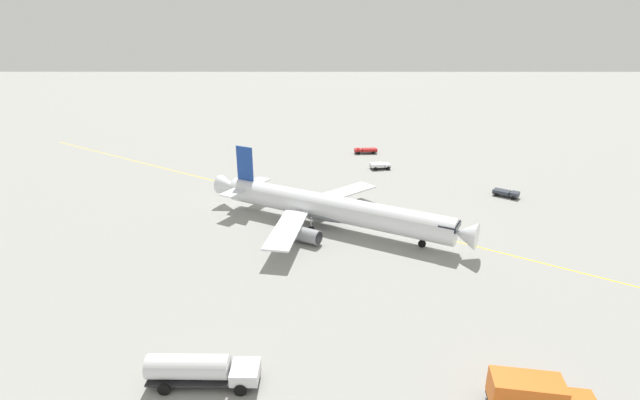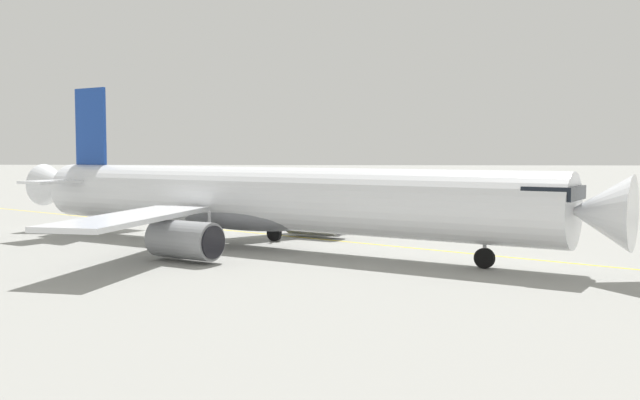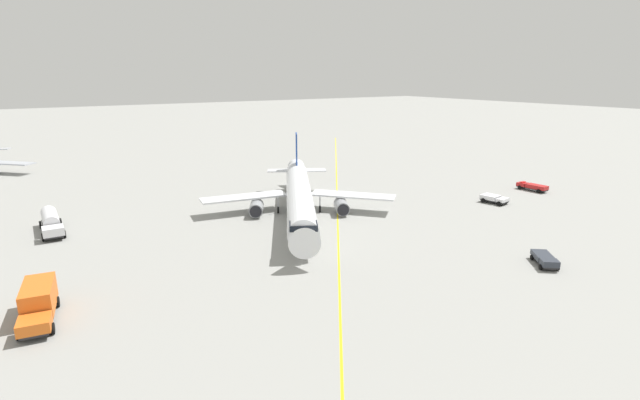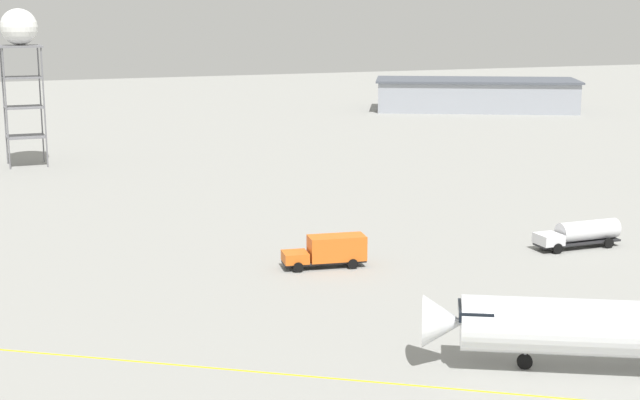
{
  "view_description": "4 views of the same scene",
  "coord_description": "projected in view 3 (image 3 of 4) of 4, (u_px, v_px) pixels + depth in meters",
  "views": [
    {
      "loc": [
        66.62,
        0.55,
        28.73
      ],
      "look_at": [
        -0.63,
        0.41,
        3.65
      ],
      "focal_mm": 25.18,
      "sensor_mm": 36.0,
      "label": 1
    },
    {
      "loc": [
        46.45,
        8.55,
        6.17
      ],
      "look_at": [
        17.48,
        6.74,
        4.21
      ],
      "focal_mm": 39.41,
      "sensor_mm": 36.0,
      "label": 2
    },
    {
      "loc": [
        38.31,
        64.9,
        21.84
      ],
      "look_at": [
        -0.33,
        4.81,
        2.85
      ],
      "focal_mm": 26.78,
      "sensor_mm": 36.0,
      "label": 3
    },
    {
      "loc": [
        -43.07,
        51.34,
        24.93
      ],
      "look_at": [
        45.04,
        16.08,
        5.35
      ],
      "focal_mm": 52.13,
      "sensor_mm": 36.0,
      "label": 4
    }
  ],
  "objects": [
    {
      "name": "airliner_main",
      "position": [
        299.0,
        197.0,
        75.12
      ],
      "size": [
        28.54,
        40.38,
        11.06
      ],
      "rotation": [
        0.0,
        0.0,
        1.07
      ],
      "color": "white",
      "rests_on": "ground_plane"
    },
    {
      "name": "pushback_tug_truck",
      "position": [
        494.0,
        198.0,
        82.94
      ],
      "size": [
        3.29,
        4.71,
        1.3
      ],
      "rotation": [
        0.0,
        0.0,
        1.73
      ],
      "color": "#232326",
      "rests_on": "ground_plane"
    },
    {
      "name": "ops_pickup_truck",
      "position": [
        532.0,
        187.0,
        91.64
      ],
      "size": [
        2.46,
        5.81,
        1.41
      ],
      "rotation": [
        0.0,
        0.0,
        4.79
      ],
      "color": "#232326",
      "rests_on": "ground_plane"
    },
    {
      "name": "baggage_truck_truck",
      "position": [
        545.0,
        259.0,
        56.02
      ],
      "size": [
        4.25,
        4.69,
        1.22
      ],
      "rotation": [
        0.0,
        0.0,
        0.9
      ],
      "color": "#232326",
      "rests_on": "ground_plane"
    },
    {
      "name": "taxiway_centreline",
      "position": [
        338.0,
        218.0,
        74.32
      ],
      "size": [
        108.77,
        158.99,
        0.01
      ],
      "rotation": [
        0.0,
        0.0,
        0.97
      ],
      "color": "yellow",
      "rests_on": "ground_plane"
    },
    {
      "name": "fuel_tanker_truck",
      "position": [
        51.0,
        221.0,
        67.47
      ],
      "size": [
        2.97,
        9.66,
        2.87
      ],
      "rotation": [
        0.0,
        0.0,
        1.56
      ],
      "color": "#232326",
      "rests_on": "ground_plane"
    },
    {
      "name": "ground_plane",
      "position": [
        303.0,
        211.0,
        78.39
      ],
      "size": [
        600.0,
        600.0,
        0.0
      ],
      "primitive_type": "plane",
      "color": "gray"
    },
    {
      "name": "catering_truck_truck",
      "position": [
        38.0,
        302.0,
        43.46
      ],
      "size": [
        3.8,
        8.44,
        3.1
      ],
      "rotation": [
        0.0,
        0.0,
        1.42
      ],
      "color": "#232326",
      "rests_on": "ground_plane"
    }
  ]
}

